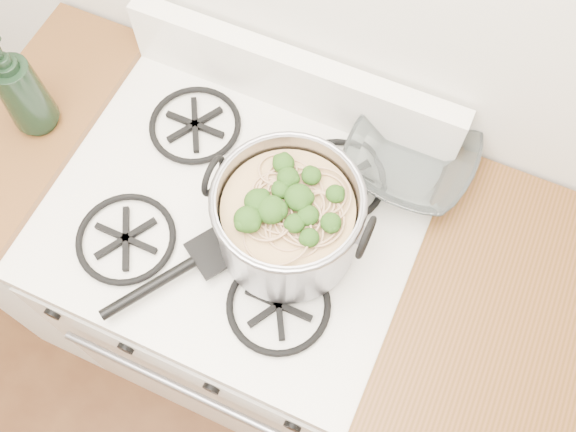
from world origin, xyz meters
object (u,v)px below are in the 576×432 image
Objects in this scene: spatula at (218,247)px; bottle at (18,86)px; stock_pot at (288,220)px; glass_bowl at (409,162)px; gas_range at (247,286)px.

bottle is at bearing -160.22° from spatula.
spatula is at bearing -146.85° from stock_pot.
glass_bowl is (0.28, 0.33, 0.00)m from spatula.
spatula is 0.52m from bottle.
stock_pot is 1.22× the size of bottle.
gas_range is 0.63m from glass_bowl.
stock_pot is 2.94× the size of glass_bowl.
spatula is (-0.12, -0.08, -0.08)m from stock_pot.
spatula is (0.02, -0.09, 0.50)m from gas_range.
glass_bowl is at bearing 57.98° from stock_pot.
gas_range is at bearing -140.65° from glass_bowl.
stock_pot is 0.31m from glass_bowl.
spatula is 1.21× the size of bottle.
bottle reaches higher than gas_range.
bottle is (-0.61, 0.04, 0.03)m from stock_pot.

